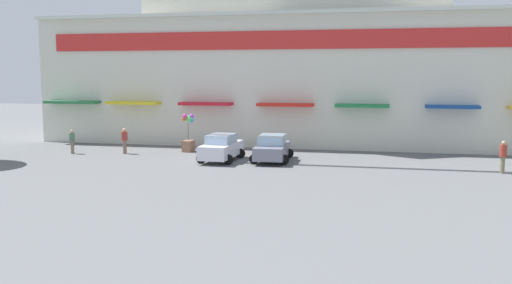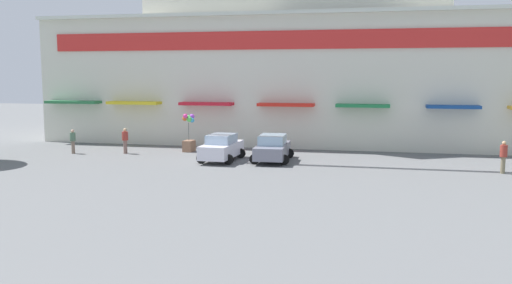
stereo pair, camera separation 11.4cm
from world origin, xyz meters
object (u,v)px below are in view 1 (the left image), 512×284
Objects in this scene: parked_car_0 at (221,148)px; balloon_vendor_cart at (188,136)px; parked_car_1 at (272,148)px; pedestrian_2 at (503,155)px; pedestrian_1 at (72,140)px; pedestrian_0 at (124,139)px.

balloon_vendor_cart reaches higher than parked_car_0.
parked_car_1 is at bearing 10.41° from parked_car_0.
pedestrian_2 is (15.52, -0.84, 0.17)m from parked_car_0.
balloon_vendor_cart is at bearing 155.94° from parked_car_1.
parked_car_0 is at bearing 176.90° from pedestrian_2.
pedestrian_1 is at bearing 175.76° from parked_car_0.
pedestrian_0 is (-6.97, 1.50, 0.14)m from parked_car_0.
parked_car_1 is at bearing -24.06° from balloon_vendor_cart.
pedestrian_2 reaches higher than parked_car_0.
parked_car_0 reaches higher than parked_car_1.
parked_car_0 is at bearing -45.82° from balloon_vendor_cart.
parked_car_0 is 10.33m from pedestrian_1.
parked_car_1 is 2.56× the size of pedestrian_0.
parked_car_1 is (2.99, 0.55, -0.01)m from parked_car_0.
parked_car_0 is 2.61× the size of pedestrian_1.
parked_car_0 is 15.54m from pedestrian_2.
pedestrian_0 reaches higher than pedestrian_1.
balloon_vendor_cart is at bearing 19.98° from pedestrian_1.
balloon_vendor_cart is (3.73, 1.84, 0.13)m from pedestrian_0.
parked_car_1 is 2.70× the size of pedestrian_1.
pedestrian_1 is at bearing 176.45° from pedestrian_2.
pedestrian_2 is (12.53, -1.39, 0.18)m from parked_car_1.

